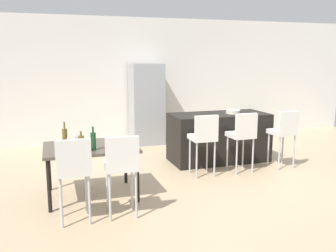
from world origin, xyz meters
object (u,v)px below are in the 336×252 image
(dining_chair_near, at_px, (73,167))
(fruit_bowl, at_px, (233,112))
(dining_chair_far, at_px, (121,163))
(kitchen_island, at_px, (219,137))
(bar_chair_left, at_px, (204,135))
(bar_chair_middle, at_px, (243,133))
(wine_bottle_end, at_px, (65,137))
(wine_glass_far, at_px, (68,139))
(wine_bottle_left, at_px, (93,141))
(wine_bottle_right, at_px, (81,144))
(potted_plant, at_px, (258,123))
(dining_table, at_px, (91,150))
(refrigerator, at_px, (146,104))
(wine_glass_middle, at_px, (76,134))
(bar_chair_right, at_px, (284,130))

(dining_chair_near, distance_m, fruit_bowl, 3.66)
(dining_chair_near, xyz_separation_m, dining_chair_far, (0.57, 0.00, 0.00))
(kitchen_island, bearing_deg, bar_chair_left, -129.12)
(bar_chair_left, xyz_separation_m, bar_chair_middle, (0.72, 0.00, 0.00))
(wine_bottle_end, distance_m, wine_glass_far, 0.16)
(wine_bottle_left, distance_m, fruit_bowl, 3.10)
(kitchen_island, bearing_deg, dining_chair_near, -144.55)
(bar_chair_left, height_order, wine_bottle_right, bar_chair_left)
(wine_glass_far, xyz_separation_m, potted_plant, (4.86, 3.08, -0.55))
(kitchen_island, height_order, potted_plant, kitchen_island)
(kitchen_island, relative_size, dining_chair_near, 1.77)
(dining_table, relative_size, wine_bottle_right, 4.44)
(wine_bottle_end, bearing_deg, wine_glass_far, -75.99)
(dining_chair_near, bearing_deg, wine_bottle_left, 62.68)
(wine_bottle_end, xyz_separation_m, refrigerator, (1.94, 2.93, 0.05))
(bar_chair_left, relative_size, wine_bottle_right, 3.65)
(wine_bottle_end, bearing_deg, bar_chair_left, 5.87)
(bar_chair_left, bearing_deg, refrigerator, 96.14)
(wine_bottle_left, relative_size, wine_glass_middle, 1.84)
(bar_chair_left, distance_m, wine_glass_middle, 2.07)
(wine_bottle_end, bearing_deg, bar_chair_middle, 4.44)
(wine_bottle_end, relative_size, refrigerator, 0.18)
(wine_glass_middle, bearing_deg, dining_table, -57.69)
(bar_chair_left, height_order, wine_glass_middle, bar_chair_left)
(dining_chair_far, bearing_deg, wine_bottle_end, 122.35)
(refrigerator, xyz_separation_m, fruit_bowl, (1.20, -1.97, 0.04))
(dining_chair_far, height_order, wine_glass_far, dining_chair_far)
(dining_table, height_order, potted_plant, dining_table)
(kitchen_island, bearing_deg, potted_plant, 43.12)
(fruit_bowl, bearing_deg, wine_glass_middle, -164.35)
(kitchen_island, relative_size, fruit_bowl, 6.88)
(wine_glass_far, bearing_deg, bar_chair_right, 5.81)
(bar_chair_middle, relative_size, bar_chair_right, 1.00)
(bar_chair_middle, xyz_separation_m, bar_chair_right, (0.84, 0.00, 0.00))
(wine_bottle_right, xyz_separation_m, potted_plant, (4.71, 3.42, -0.54))
(refrigerator, bearing_deg, wine_bottle_end, -123.42)
(wine_bottle_right, xyz_separation_m, wine_glass_middle, (-0.02, 0.63, 0.01))
(wine_bottle_right, relative_size, refrigerator, 0.16)
(bar_chair_right, height_order, refrigerator, refrigerator)
(kitchen_island, height_order, bar_chair_middle, bar_chair_middle)
(bar_chair_middle, distance_m, refrigerator, 2.90)
(bar_chair_left, xyz_separation_m, dining_table, (-1.89, -0.37, -0.02))
(wine_glass_far, bearing_deg, potted_plant, 32.33)
(bar_chair_right, relative_size, fruit_bowl, 3.90)
(fruit_bowl, relative_size, potted_plant, 0.49)
(bar_chair_middle, distance_m, fruit_bowl, 0.80)
(dining_chair_far, height_order, wine_bottle_right, dining_chair_far)
(bar_chair_middle, bearing_deg, dining_chair_near, -157.35)
(bar_chair_left, relative_size, dining_chair_near, 1.00)
(bar_chair_right, relative_size, wine_bottle_right, 3.65)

